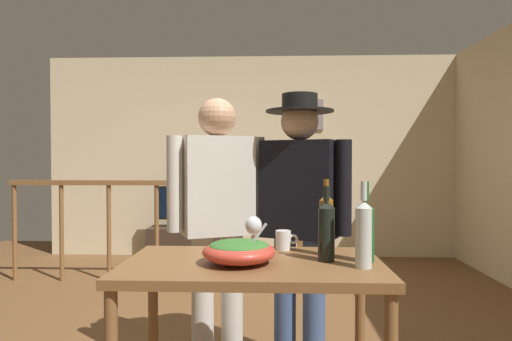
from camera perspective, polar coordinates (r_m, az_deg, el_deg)
back_wall at (r=5.86m, az=-0.55°, el=1.77°), size 5.29×0.10×2.59m
framed_picture at (r=5.84m, az=6.45°, el=7.08°), size 0.43×0.03×0.39m
stair_railing at (r=4.63m, az=-6.91°, el=-5.85°), size 3.07×0.10×1.09m
tv_console at (r=5.71m, az=-8.90°, el=-9.17°), size 0.90×0.40×0.42m
flat_screen_tv at (r=5.61m, az=-8.98°, el=-4.15°), size 0.69×0.12×0.51m
serving_table at (r=2.02m, az=-0.39°, el=-14.27°), size 1.12×0.67×0.81m
salad_bowl at (r=1.94m, az=-2.17°, el=-10.10°), size 0.31×0.31×0.18m
wine_glass at (r=2.21m, az=-0.31°, el=-7.15°), size 0.08×0.08×0.17m
wine_bottle_clear at (r=1.90m, az=13.49°, el=-7.67°), size 0.07×0.07×0.36m
wine_bottle_dark at (r=2.00m, az=8.91°, el=-7.42°), size 0.07×0.07×0.33m
wine_bottle_amber at (r=2.12m, az=8.89°, el=-6.64°), size 0.06×0.06×0.35m
wine_bottle_green at (r=2.02m, az=13.72°, el=-7.29°), size 0.08×0.08×0.35m
mug_white at (r=2.24m, az=3.54°, el=-8.80°), size 0.11×0.07×0.09m
person_standing_left at (r=2.66m, az=-4.93°, el=-5.06°), size 0.55×0.36×1.61m
person_standing_right at (r=2.64m, az=5.54°, el=-4.63°), size 0.57×0.39×1.63m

